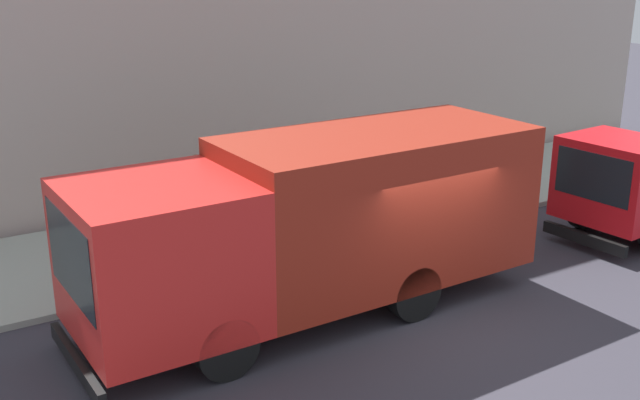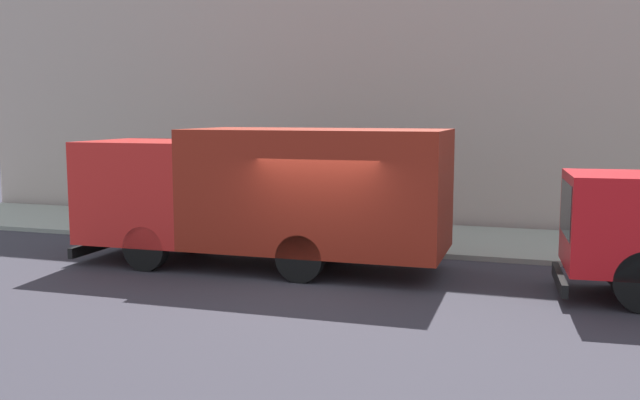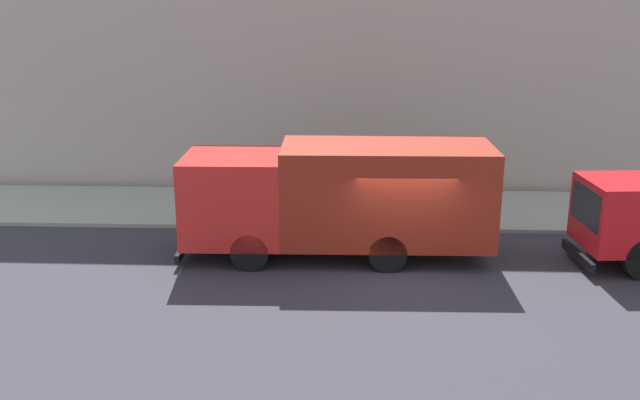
{
  "view_description": "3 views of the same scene",
  "coord_description": "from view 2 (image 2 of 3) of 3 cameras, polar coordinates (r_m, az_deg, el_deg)",
  "views": [
    {
      "loc": [
        -9.37,
        7.93,
        5.95
      ],
      "look_at": [
        1.76,
        1.11,
        1.74
      ],
      "focal_mm": 42.57,
      "sensor_mm": 36.0,
      "label": 1
    },
    {
      "loc": [
        -13.2,
        -4.34,
        3.41
      ],
      "look_at": [
        1.69,
        0.59,
        1.45
      ],
      "focal_mm": 39.34,
      "sensor_mm": 36.0,
      "label": 2
    },
    {
      "loc": [
        -17.14,
        1.36,
        6.83
      ],
      "look_at": [
        1.38,
        2.2,
        1.44
      ],
      "focal_mm": 39.71,
      "sensor_mm": 36.0,
      "label": 3
    }
  ],
  "objects": [
    {
      "name": "building_facade",
      "position": [
        21.55,
        6.79,
        11.72
      ],
      "size": [
        0.5,
        30.0,
        10.3
      ],
      "primitive_type": "cube",
      "color": "beige",
      "rests_on": "ground"
    },
    {
      "name": "large_utility_truck",
      "position": [
        15.47,
        -4.56,
        0.78
      ],
      "size": [
        2.74,
        8.28,
        3.06
      ],
      "rotation": [
        0.0,
        0.0,
        0.02
      ],
      "color": "red",
      "rests_on": "ground"
    },
    {
      "name": "street_sign_post",
      "position": [
        18.03,
        -3.34,
        1.4
      ],
      "size": [
        0.44,
        0.08,
        2.52
      ],
      "color": "#4C5156",
      "rests_on": "sidewalk"
    },
    {
      "name": "sidewalk",
      "position": [
        19.17,
        4.96,
        -2.96
      ],
      "size": [
        4.34,
        30.0,
        0.12
      ],
      "primitive_type": "cube",
      "color": "#A7AFA2",
      "rests_on": "ground"
    },
    {
      "name": "pedestrian_walking",
      "position": [
        20.02,
        0.1,
        0.32
      ],
      "size": [
        0.36,
        0.36,
        1.71
      ],
      "rotation": [
        0.0,
        0.0,
        4.61
      ],
      "color": "black",
      "rests_on": "sidewalk"
    },
    {
      "name": "ground",
      "position": [
        14.31,
        0.13,
        -6.66
      ],
      "size": [
        80.0,
        80.0,
        0.0
      ],
      "primitive_type": "plane",
      "color": "#383640"
    }
  ]
}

